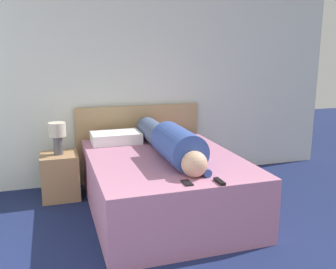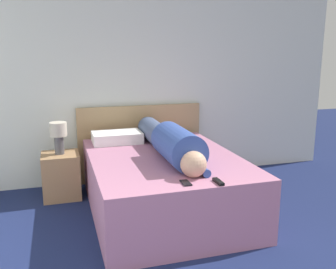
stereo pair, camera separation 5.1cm
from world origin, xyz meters
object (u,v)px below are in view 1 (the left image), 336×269
(person_lying, at_px, (170,142))
(cell_phone, at_px, (187,183))
(nightstand, at_px, (60,176))
(tv_remote, at_px, (219,181))
(table_lamp, at_px, (57,134))
(bed, at_px, (164,184))
(pillow_near_headboard, at_px, (116,137))

(person_lying, bearing_deg, cell_phone, -98.36)
(nightstand, relative_size, person_lying, 0.30)
(tv_remote, bearing_deg, nightstand, 127.12)
(table_lamp, height_order, cell_phone, table_lamp)
(table_lamp, distance_m, person_lying, 1.27)
(table_lamp, bearing_deg, bed, -35.08)
(nightstand, xyz_separation_m, pillow_near_headboard, (0.63, 0.01, 0.39))
(nightstand, distance_m, cell_phone, 1.79)
(person_lying, bearing_deg, nightstand, 145.34)
(nightstand, bearing_deg, tv_remote, -52.88)
(nightstand, xyz_separation_m, person_lying, (1.04, -0.72, 0.48))
(table_lamp, relative_size, person_lying, 0.21)
(pillow_near_headboard, height_order, tv_remote, pillow_near_headboard)
(pillow_near_headboard, bearing_deg, cell_phone, -78.78)
(table_lamp, height_order, tv_remote, table_lamp)
(bed, height_order, table_lamp, table_lamp)
(person_lying, xyz_separation_m, pillow_near_headboard, (-0.41, 0.73, -0.09))
(nightstand, xyz_separation_m, table_lamp, (-0.00, 0.00, 0.47))
(nightstand, bearing_deg, cell_phone, -58.09)
(pillow_near_headboard, bearing_deg, tv_remote, -70.74)
(tv_remote, bearing_deg, table_lamp, 127.12)
(table_lamp, xyz_separation_m, pillow_near_headboard, (0.63, 0.01, -0.08))
(person_lying, bearing_deg, pillow_near_headboard, 119.43)
(cell_phone, bearing_deg, pillow_near_headboard, 101.22)
(tv_remote, bearing_deg, cell_phone, 165.53)
(bed, distance_m, table_lamp, 1.28)
(bed, distance_m, pillow_near_headboard, 0.86)
(bed, relative_size, nightstand, 3.82)
(nightstand, distance_m, person_lying, 1.35)
(bed, height_order, tv_remote, tv_remote)
(person_lying, distance_m, pillow_near_headboard, 0.84)
(bed, height_order, person_lying, person_lying)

